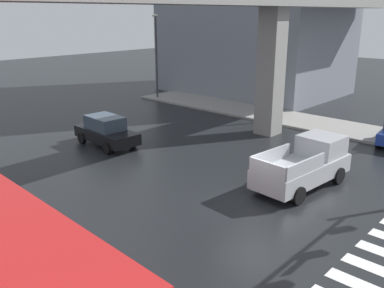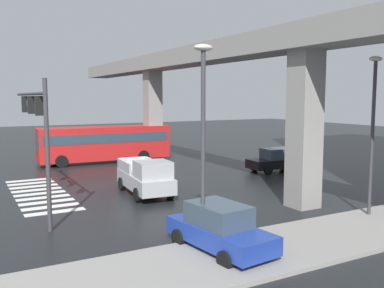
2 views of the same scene
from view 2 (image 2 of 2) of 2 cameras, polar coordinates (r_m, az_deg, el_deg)
name	(u,v)px [view 2 (image 2 of 2)]	position (r m, az deg, el deg)	size (l,w,h in m)	color
ground_plane	(135,184)	(27.12, -7.64, -5.32)	(120.00, 120.00, 0.00)	black
crosswalk_stripes	(40,194)	(25.68, -19.77, -6.29)	(9.35, 2.80, 0.01)	silver
elevated_overpass	(208,65)	(28.95, 2.10, 10.62)	(51.84, 2.26, 8.92)	gray
sidewalk_east	(313,240)	(17.07, 15.93, -12.27)	(4.00, 36.00, 0.15)	gray
pickup_truck	(146,178)	(23.73, -6.15, -4.55)	(5.24, 2.39, 2.08)	#A8AAAF
city_bus	(105,142)	(36.30, -11.67, 0.30)	(3.08, 10.88, 2.99)	red
sedan_black	(277,160)	(31.71, 11.33, -2.13)	(2.15, 4.39, 1.72)	black
sedan_blue	(219,228)	(15.24, 3.71, -11.24)	(4.48, 2.34, 1.72)	#1E3899
traffic_signal_mast	(36,117)	(20.41, -20.29, 3.42)	(8.69, 0.32, 6.20)	#38383D
street_lamp_near_corner	(203,123)	(14.65, 1.50, 2.83)	(0.44, 0.70, 7.24)	#38383D
street_lamp_mid_block	(373,117)	(20.47, 23.18, 3.32)	(0.44, 0.70, 7.24)	#38383D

